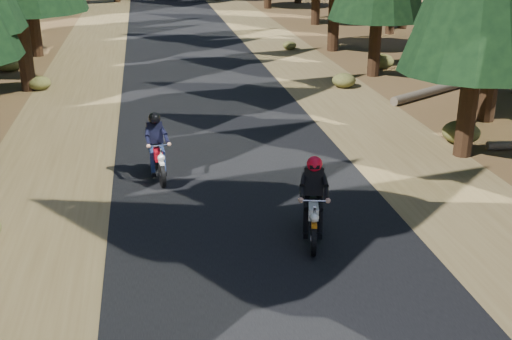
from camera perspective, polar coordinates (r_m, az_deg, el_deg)
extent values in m
plane|color=#4E351B|center=(12.00, 1.23, -7.45)|extent=(120.00, 120.00, 0.00)
cube|color=black|center=(16.50, -2.07, 0.73)|extent=(6.00, 100.00, 0.01)
cube|color=brown|center=(16.58, -18.02, -0.25)|extent=(3.20, 100.00, 0.01)
cube|color=brown|center=(17.68, 12.87, 1.58)|extent=(3.20, 100.00, 0.01)
cylinder|color=black|center=(17.25, 18.65, 8.33)|extent=(0.48, 0.48, 4.52)
cylinder|color=black|center=(20.72, 20.67, 11.91)|extent=(0.53, 0.53, 5.84)
cylinder|color=black|center=(24.79, -20.29, 13.10)|extent=(0.53, 0.53, 5.72)
cylinder|color=black|center=(26.27, 10.66, 13.04)|extent=(0.48, 0.48, 4.51)
cylinder|color=#4C4233|center=(24.17, 15.77, 6.89)|extent=(4.44, 2.91, 0.32)
ellipsoid|color=#474C1E|center=(24.46, 7.81, 7.90)|extent=(0.89, 0.89, 0.53)
ellipsoid|color=#474C1E|center=(32.00, 3.00, 11.00)|extent=(0.67, 0.67, 0.40)
ellipsoid|color=#474C1E|center=(28.02, 11.08, 9.46)|extent=(1.05, 1.05, 0.63)
ellipsoid|color=#474C1E|center=(25.18, -18.71, 7.33)|extent=(0.85, 0.85, 0.51)
ellipsoid|color=#474C1E|center=(28.93, -21.07, 8.80)|extent=(1.02, 1.02, 0.61)
ellipsoid|color=#474C1E|center=(18.76, 17.77, 3.22)|extent=(1.04, 1.04, 0.63)
cube|color=black|center=(12.07, 5.19, -1.45)|extent=(0.41, 0.31, 0.54)
sphere|color=red|center=(11.93, 5.25, 0.29)|extent=(0.36, 0.36, 0.30)
cube|color=black|center=(15.25, -8.85, 3.04)|extent=(0.38, 0.26, 0.52)
sphere|color=black|center=(15.14, -8.93, 4.40)|extent=(0.32, 0.32, 0.29)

